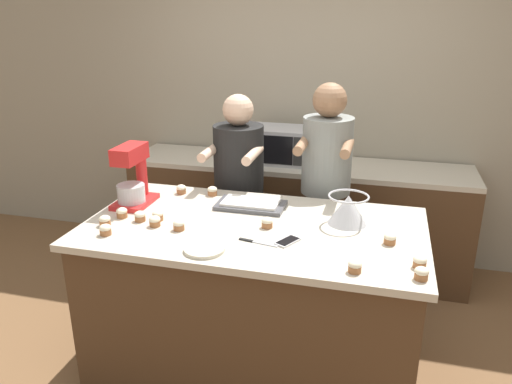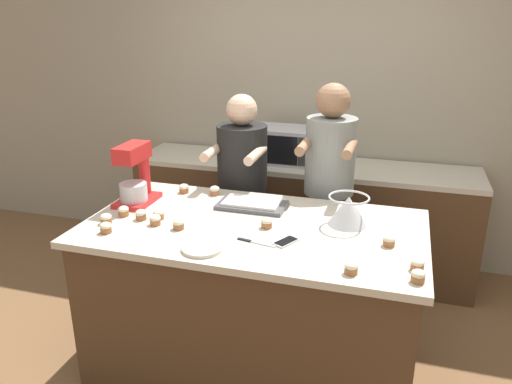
# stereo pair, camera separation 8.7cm
# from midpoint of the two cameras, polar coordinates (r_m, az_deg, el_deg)

# --- Properties ---
(ground_plane) EXTENTS (16.00, 16.00, 0.00)m
(ground_plane) POSITION_cam_midpoint_polar(r_m,az_deg,el_deg) (3.33, 0.52, -19.02)
(ground_plane) COLOR brown
(back_wall) EXTENTS (10.00, 0.06, 2.70)m
(back_wall) POSITION_cam_midpoint_polar(r_m,az_deg,el_deg) (4.35, 7.05, 9.87)
(back_wall) COLOR gray
(back_wall) RESTS_ON ground_plane
(island_counter) EXTENTS (1.91, 1.04, 0.96)m
(island_counter) POSITION_cam_midpoint_polar(r_m,az_deg,el_deg) (3.05, 0.55, -11.98)
(island_counter) COLOR #4C331E
(island_counter) RESTS_ON ground_plane
(back_counter) EXTENTS (2.80, 0.60, 0.93)m
(back_counter) POSITION_cam_midpoint_polar(r_m,az_deg,el_deg) (4.26, 5.73, -2.71)
(back_counter) COLOR #4C331E
(back_counter) RESTS_ON ground_plane
(person_left) EXTENTS (0.37, 0.52, 1.57)m
(person_left) POSITION_cam_midpoint_polar(r_m,az_deg,el_deg) (3.65, -0.87, -0.60)
(person_left) COLOR brown
(person_left) RESTS_ON ground_plane
(person_right) EXTENTS (0.35, 0.51, 1.67)m
(person_right) POSITION_cam_midpoint_polar(r_m,az_deg,el_deg) (3.50, 8.95, -0.65)
(person_right) COLOR brown
(person_right) RESTS_ON ground_plane
(stand_mixer) EXTENTS (0.20, 0.30, 0.38)m
(stand_mixer) POSITION_cam_midpoint_polar(r_m,az_deg,el_deg) (3.18, -12.87, 1.62)
(stand_mixer) COLOR red
(stand_mixer) RESTS_ON island_counter
(mixing_bowl) EXTENTS (0.23, 0.23, 0.17)m
(mixing_bowl) POSITION_cam_midpoint_polar(r_m,az_deg,el_deg) (2.86, 11.37, -2.01)
(mixing_bowl) COLOR #BCBCC1
(mixing_bowl) RESTS_ON island_counter
(baking_tray) EXTENTS (0.42, 0.23, 0.04)m
(baking_tray) POSITION_cam_midpoint_polar(r_m,az_deg,el_deg) (3.08, 0.34, -1.43)
(baking_tray) COLOR #4C4C51
(baking_tray) RESTS_ON island_counter
(microwave_oven) EXTENTS (0.55, 0.36, 0.29)m
(microwave_oven) POSITION_cam_midpoint_polar(r_m,az_deg,el_deg) (4.09, 3.99, 5.39)
(microwave_oven) COLOR #B7B7BC
(microwave_oven) RESTS_ON back_counter
(cell_phone) EXTENTS (0.13, 0.16, 0.01)m
(cell_phone) POSITION_cam_midpoint_polar(r_m,az_deg,el_deg) (2.62, 4.41, -5.70)
(cell_phone) COLOR silver
(cell_phone) RESTS_ON island_counter
(small_plate) EXTENTS (0.21, 0.21, 0.02)m
(small_plate) POSITION_cam_midpoint_polar(r_m,az_deg,el_deg) (2.55, -5.19, -6.43)
(small_plate) COLOR beige
(small_plate) RESTS_ON island_counter
(knife) EXTENTS (0.22, 0.06, 0.01)m
(knife) POSITION_cam_midpoint_polar(r_m,az_deg,el_deg) (2.62, 0.71, -5.75)
(knife) COLOR #BCBCC1
(knife) RESTS_ON island_counter
(cupcake_0) EXTENTS (0.06, 0.06, 0.06)m
(cupcake_0) POSITION_cam_midpoint_polar(r_m,az_deg,el_deg) (2.47, 18.95, -7.83)
(cupcake_0) COLOR #9E6038
(cupcake_0) RESTS_ON island_counter
(cupcake_1) EXTENTS (0.06, 0.06, 0.06)m
(cupcake_1) POSITION_cam_midpoint_polar(r_m,az_deg,el_deg) (3.04, -14.13, -2.12)
(cupcake_1) COLOR #9E6038
(cupcake_1) RESTS_ON island_counter
(cupcake_2) EXTENTS (0.06, 0.06, 0.06)m
(cupcake_2) POSITION_cam_midpoint_polar(r_m,az_deg,el_deg) (2.36, 11.87, -8.48)
(cupcake_2) COLOR #9E6038
(cupcake_2) RESTS_ON island_counter
(cupcake_3) EXTENTS (0.06, 0.06, 0.06)m
(cupcake_3) POSITION_cam_midpoint_polar(r_m,az_deg,el_deg) (2.79, 2.12, -3.52)
(cupcake_3) COLOR #9E6038
(cupcake_3) RESTS_ON island_counter
(cupcake_4) EXTENTS (0.06, 0.06, 0.06)m
(cupcake_4) POSITION_cam_midpoint_polar(r_m,az_deg,el_deg) (2.37, 19.06, -9.07)
(cupcake_4) COLOR #9E6038
(cupcake_4) RESTS_ON island_counter
(cupcake_5) EXTENTS (0.06, 0.06, 0.06)m
(cupcake_5) POSITION_cam_midpoint_polar(r_m,az_deg,el_deg) (2.79, -7.97, -3.63)
(cupcake_5) COLOR #9E6038
(cupcake_5) RESTS_ON island_counter
(cupcake_6) EXTENTS (0.06, 0.06, 0.06)m
(cupcake_6) POSITION_cam_midpoint_polar(r_m,az_deg,el_deg) (2.95, -10.25, -2.51)
(cupcake_6) COLOR #9E6038
(cupcake_6) RESTS_ON island_counter
(cupcake_7) EXTENTS (0.06, 0.06, 0.06)m
(cupcake_7) POSITION_cam_midpoint_polar(r_m,az_deg,el_deg) (2.67, 15.88, -5.36)
(cupcake_7) COLOR #9E6038
(cupcake_7) RESTS_ON island_counter
(cupcake_8) EXTENTS (0.06, 0.06, 0.06)m
(cupcake_8) POSITION_cam_midpoint_polar(r_m,az_deg,el_deg) (3.35, -7.51, 0.41)
(cupcake_8) COLOR #9E6038
(cupcake_8) RESTS_ON island_counter
(cupcake_9) EXTENTS (0.06, 0.06, 0.06)m
(cupcake_9) POSITION_cam_midpoint_polar(r_m,az_deg,el_deg) (2.87, -10.61, -3.14)
(cupcake_9) COLOR #9E6038
(cupcake_9) RESTS_ON island_counter
(cupcake_10) EXTENTS (0.06, 0.06, 0.06)m
(cupcake_10) POSITION_cam_midpoint_polar(r_m,az_deg,el_deg) (2.83, -15.95, -3.93)
(cupcake_10) COLOR #9E6038
(cupcake_10) RESTS_ON island_counter
(cupcake_11) EXTENTS (0.06, 0.06, 0.06)m
(cupcake_11) POSITION_cam_midpoint_polar(r_m,az_deg,el_deg) (2.96, -12.20, -2.55)
(cupcake_11) COLOR #9E6038
(cupcake_11) RESTS_ON island_counter
(cupcake_12) EXTENTS (0.06, 0.06, 0.06)m
(cupcake_12) POSITION_cam_midpoint_polar(r_m,az_deg,el_deg) (3.29, -3.99, 0.18)
(cupcake_12) COLOR #9E6038
(cupcake_12) RESTS_ON island_counter
(cupcake_13) EXTENTS (0.06, 0.06, 0.06)m
(cupcake_13) POSITION_cam_midpoint_polar(r_m,az_deg,el_deg) (2.95, -15.96, -2.95)
(cupcake_13) COLOR #9E6038
(cupcake_13) RESTS_ON island_counter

